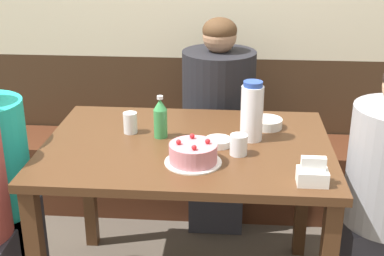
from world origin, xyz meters
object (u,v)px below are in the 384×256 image
Objects in this scene: napkin_holder at (313,174)px; bowl_soup_white at (267,123)px; birthday_cake at (193,154)px; person_teal_shirt at (218,125)px; glass_tumbler_short at (130,123)px; water_pitcher at (252,112)px; bowl_rice_small at (218,142)px; soju_bottle at (160,118)px; bench_seat at (200,175)px; glass_water_tall at (239,145)px.

napkin_holder is 0.80× the size of bowl_soup_white.
birthday_cake is 0.19× the size of person_teal_shirt.
glass_tumbler_short reaches higher than bowl_soup_white.
water_pitcher is 0.19m from bowl_rice_small.
glass_tumbler_short is (-0.39, 0.11, 0.03)m from bowl_rice_small.
birthday_cake is 1.96× the size of bowl_rice_small.
water_pitcher reaches higher than glass_tumbler_short.
soju_bottle is 1.65× the size of bowl_rice_small.
birthday_cake reaches higher than bench_seat.
bowl_rice_small is 1.34× the size of glass_water_tall.
glass_water_tall is at bearing -76.92° from bench_seat.
bowl_rice_small is at bearing -81.12° from bench_seat.
glass_water_tall is at bearing 28.27° from birthday_cake.
bowl_rice_small is 0.73m from person_teal_shirt.
napkin_holder is at bearing -41.64° from glass_water_tall.
soju_bottle is 2.01× the size of glass_tumbler_short.
birthday_cake is at bearing -116.86° from bowl_rice_small.
water_pitcher is 0.72m from person_teal_shirt.
bowl_soup_white is at bearing -60.94° from bench_seat.
glass_tumbler_short is (-0.61, -0.11, 0.03)m from bowl_soup_white.
napkin_holder is at bearing -30.13° from glass_tumbler_short.
bowl_soup_white is (0.34, -0.62, 0.59)m from bench_seat.
person_teal_shirt is at bearing 58.05° from glass_tumbler_short.
birthday_cake is 2.64× the size of glass_water_tall.
bowl_rice_small is (0.13, -0.84, 0.58)m from bench_seat.
soju_bottle is at bearing 122.66° from birthday_cake.
bowl_rice_small is at bearing -15.51° from glass_tumbler_short.
soju_bottle reaches higher than birthday_cake.
bowl_soup_white is 0.12× the size of person_teal_shirt.
soju_bottle reaches higher than glass_tumbler_short.
glass_water_tall reaches higher than bowl_rice_small.
bowl_rice_small is at bearing 134.20° from glass_water_tall.
glass_tumbler_short is at bearing 164.49° from bowl_rice_small.
water_pitcher is 1.87× the size of bowl_soup_white.
bowl_soup_white is at bearing 46.00° from bowl_rice_small.
bowl_rice_small is (-0.35, 0.32, -0.02)m from napkin_holder.
glass_tumbler_short is at bearing 164.58° from soju_bottle.
glass_water_tall is 0.91× the size of glass_tumbler_short.
birthday_cake is at bearing -43.90° from glass_tumbler_short.
soju_bottle is 2.22× the size of glass_water_tall.
napkin_holder reaches higher than glass_tumbler_short.
bowl_soup_white is 0.33m from glass_water_tall.
napkin_holder is 1.30× the size of glass_water_tall.
person_teal_shirt is (-0.37, 1.02, -0.22)m from napkin_holder.
person_teal_shirt reaches higher than bowl_rice_small.
glass_water_tall is (-0.05, -0.16, -0.08)m from water_pitcher.
person_teal_shirt is (0.37, 0.59, -0.23)m from glass_tumbler_short.
water_pitcher reaches higher than bowl_rice_small.
soju_bottle reaches higher than napkin_holder.
bench_seat is at bearing 112.40° from napkin_holder.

